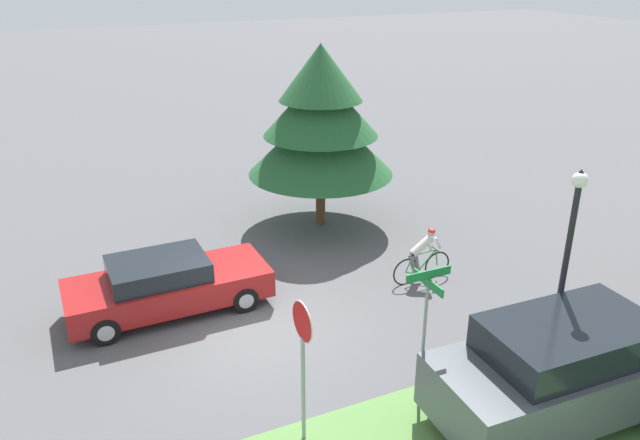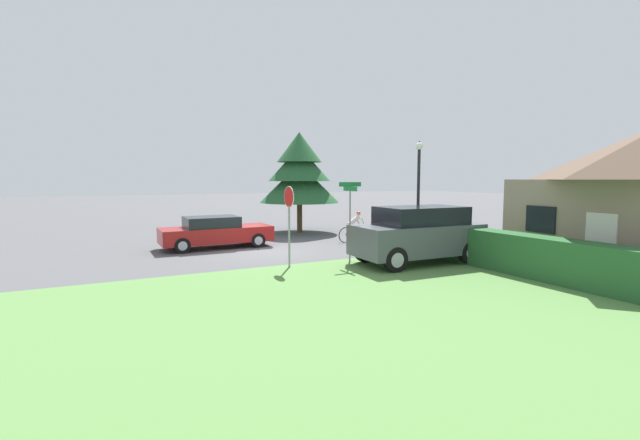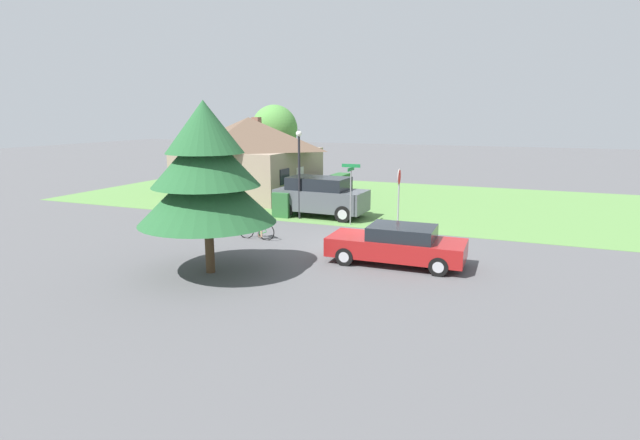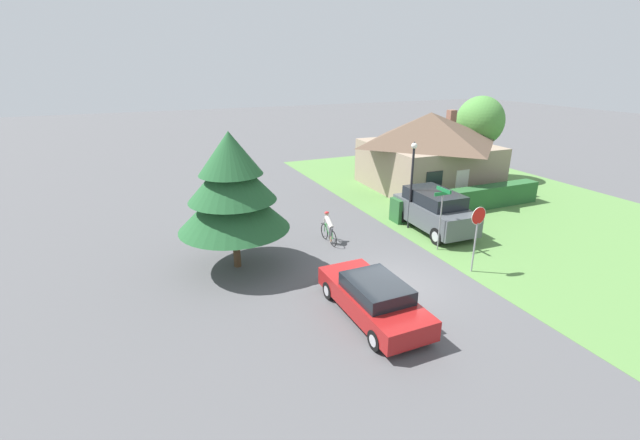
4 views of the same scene
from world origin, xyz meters
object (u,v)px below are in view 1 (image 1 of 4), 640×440
at_px(cyclist, 422,257).
at_px(street_name_sign, 426,316).
at_px(sedan_left_lane, 167,285).
at_px(conifer_tall_near, 321,120).
at_px(stop_sign, 303,345).
at_px(parked_suv_right, 559,371).
at_px(street_lamp, 567,254).

height_order(cyclist, street_name_sign, street_name_sign).
xyz_separation_m(sedan_left_lane, street_name_sign, (5.45, 3.57, 1.30)).
bearing_deg(conifer_tall_near, stop_sign, -26.39).
height_order(parked_suv_right, street_lamp, street_lamp).
bearing_deg(street_lamp, parked_suv_right, -38.91).
distance_m(street_lamp, street_name_sign, 2.94).
height_order(cyclist, parked_suv_right, parked_suv_right).
height_order(sedan_left_lane, conifer_tall_near, conifer_tall_near).
bearing_deg(sedan_left_lane, cyclist, -12.17).
relative_size(cyclist, street_name_sign, 0.59).
distance_m(sedan_left_lane, street_lamp, 8.87).
bearing_deg(street_lamp, cyclist, -179.22).
relative_size(sedan_left_lane, conifer_tall_near, 0.85).
bearing_deg(street_lamp, stop_sign, -95.19).
relative_size(street_name_sign, conifer_tall_near, 0.52).
distance_m(parked_suv_right, stop_sign, 4.68).
distance_m(stop_sign, street_name_sign, 2.32).
distance_m(cyclist, stop_sign, 6.62).
height_order(street_lamp, street_name_sign, street_lamp).
bearing_deg(sedan_left_lane, conifer_tall_near, 29.91).
relative_size(cyclist, stop_sign, 0.62).
bearing_deg(conifer_tall_near, cyclist, 10.07).
bearing_deg(stop_sign, cyclist, -54.59).
relative_size(cyclist, conifer_tall_near, 0.31).
bearing_deg(street_name_sign, parked_suv_right, 57.66).
xyz_separation_m(sedan_left_lane, parked_suv_right, (6.75, 5.61, 0.36)).
relative_size(parked_suv_right, conifer_tall_near, 0.84).
distance_m(stop_sign, street_lamp, 5.22).
xyz_separation_m(sedan_left_lane, stop_sign, (5.34, 1.24, 1.27)).
bearing_deg(cyclist, street_lamp, -89.37).
distance_m(parked_suv_right, conifer_tall_near, 10.28).
relative_size(street_lamp, street_name_sign, 1.53).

